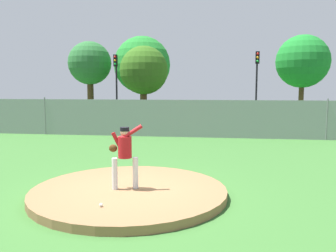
{
  "coord_description": "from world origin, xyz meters",
  "views": [
    {
      "loc": [
        2.06,
        -7.76,
        2.55
      ],
      "look_at": [
        0.44,
        3.43,
        1.3
      ],
      "focal_mm": 36.71,
      "sensor_mm": 36.0,
      "label": 1
    }
  ],
  "objects": [
    {
      "name": "chainlink_fence",
      "position": [
        0.0,
        10.0,
        0.98
      ],
      "size": [
        37.02,
        0.07,
        2.05
      ],
      "color": "gray",
      "rests_on": "ground_plane"
    },
    {
      "name": "pitchers_mound",
      "position": [
        0.0,
        0.0,
        0.09
      ],
      "size": [
        4.63,
        4.63,
        0.19
      ],
      "primitive_type": "cylinder",
      "color": "olive",
      "rests_on": "ground_plane"
    },
    {
      "name": "parked_car_charcoal",
      "position": [
        -0.91,
        14.52,
        0.8
      ],
      "size": [
        1.91,
        4.04,
        1.68
      ],
      "color": "#232328",
      "rests_on": "ground_plane"
    },
    {
      "name": "parked_car_navy",
      "position": [
        4.61,
        14.34,
        0.83
      ],
      "size": [
        1.98,
        4.52,
        1.74
      ],
      "color": "#161E4C",
      "rests_on": "ground_plane"
    },
    {
      "name": "asphalt_strip",
      "position": [
        0.0,
        14.5,
        0.0
      ],
      "size": [
        44.0,
        7.0,
        0.01
      ],
      "primitive_type": "cube",
      "color": "#2B2B2D",
      "rests_on": "ground_plane"
    },
    {
      "name": "tree_broad_right",
      "position": [
        9.2,
        23.39,
        4.81
      ],
      "size": [
        4.51,
        4.51,
        7.09
      ],
      "color": "#4C331E",
      "rests_on": "ground_plane"
    },
    {
      "name": "traffic_light_far",
      "position": [
        4.93,
        18.91,
        3.57
      ],
      "size": [
        0.28,
        0.46,
        5.26
      ],
      "color": "black",
      "rests_on": "ground_plane"
    },
    {
      "name": "pitcher_youth",
      "position": [
        -0.09,
        -0.07,
        1.09
      ],
      "size": [
        0.83,
        0.32,
        1.53
      ],
      "color": "silver",
      "rests_on": "pitchers_mound"
    },
    {
      "name": "traffic_light_near",
      "position": [
        -5.81,
        18.34,
        3.49
      ],
      "size": [
        0.28,
        0.46,
        5.12
      ],
      "color": "black",
      "rests_on": "ground_plane"
    },
    {
      "name": "baseball",
      "position": [
        -0.23,
        -1.35,
        0.22
      ],
      "size": [
        0.07,
        0.07,
        0.07
      ],
      "primitive_type": "sphere",
      "color": "white",
      "rests_on": "pitchers_mound"
    },
    {
      "name": "ground_plane",
      "position": [
        0.0,
        6.0,
        0.0
      ],
      "size": [
        80.0,
        80.0,
        0.0
      ],
      "primitive_type": "plane",
      "color": "#386B2D"
    },
    {
      "name": "tree_tall_centre",
      "position": [
        -10.01,
        23.78,
        4.86
      ],
      "size": [
        4.06,
        4.06,
        6.95
      ],
      "color": "#4C331E",
      "rests_on": "ground_plane"
    },
    {
      "name": "traffic_cone_orange",
      "position": [
        2.31,
        15.51,
        0.26
      ],
      "size": [
        0.4,
        0.4,
        0.55
      ],
      "color": "orange",
      "rests_on": "asphalt_strip"
    },
    {
      "name": "parked_car_silver",
      "position": [
        7.52,
        14.43,
        0.8
      ],
      "size": [
        2.18,
        4.74,
        1.67
      ],
      "color": "#B7BABF",
      "rests_on": "ground_plane"
    },
    {
      "name": "tree_broad_left",
      "position": [
        -4.86,
        23.46,
        4.67
      ],
      "size": [
        5.17,
        5.17,
        7.27
      ],
      "color": "#4C331E",
      "rests_on": "ground_plane"
    },
    {
      "name": "tree_bushy_near",
      "position": [
        -4.22,
        21.25,
        4.05
      ],
      "size": [
        4.13,
        4.13,
        6.14
      ],
      "color": "#4C331E",
      "rests_on": "ground_plane"
    },
    {
      "name": "parked_car_teal",
      "position": [
        -7.16,
        14.93,
        0.81
      ],
      "size": [
        2.06,
        4.33,
        1.73
      ],
      "color": "#146066",
      "rests_on": "ground_plane"
    }
  ]
}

